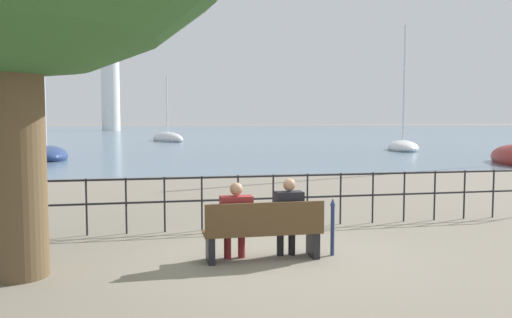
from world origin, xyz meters
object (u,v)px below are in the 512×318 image
object	(u,v)px
sailboat_1	(46,154)
harbor_lighthouse	(110,73)
sailboat_2	(167,139)
seated_person_right	(289,214)
park_bench	(264,232)
seated_person_left	(236,217)
sailboat_3	(403,147)
closed_umbrella	(333,224)

from	to	relation	value
sailboat_1	harbor_lighthouse	xyz separation A→B (m)	(-3.82, 95.48, 13.54)
sailboat_2	seated_person_right	bearing A→B (deg)	-108.20
sailboat_1	harbor_lighthouse	bearing A→B (deg)	76.50
park_bench	seated_person_right	size ratio (longest dim) A/B	1.46
seated_person_left	seated_person_right	world-z (taller)	seated_person_right
sailboat_1	seated_person_left	bearing A→B (deg)	-88.34
seated_person_left	harbor_lighthouse	world-z (taller)	harbor_lighthouse
park_bench	sailboat_3	distance (m)	31.24
seated_person_left	closed_umbrella	bearing A→B (deg)	-1.04
park_bench	harbor_lighthouse	bearing A→B (deg)	95.48
park_bench	seated_person_right	xyz separation A→B (m)	(0.41, 0.08, 0.24)
sailboat_1	closed_umbrella	bearing A→B (deg)	-84.92
sailboat_2	sailboat_3	world-z (taller)	sailboat_3
park_bench	seated_person_left	xyz separation A→B (m)	(-0.41, 0.08, 0.22)
seated_person_left	seated_person_right	size ratio (longest dim) A/B	0.97
sailboat_1	sailboat_2	xyz separation A→B (m)	(7.48, 24.87, 0.04)
closed_umbrella	sailboat_2	size ratio (longest dim) A/B	0.12
park_bench	sailboat_2	size ratio (longest dim) A/B	0.24
sailboat_1	sailboat_3	bearing A→B (deg)	-6.54
sailboat_3	seated_person_right	bearing A→B (deg)	-102.32
seated_person_left	seated_person_right	xyz separation A→B (m)	(0.82, 0.00, 0.02)
seated_person_left	closed_umbrella	distance (m)	1.53
sailboat_3	harbor_lighthouse	xyz separation A→B (m)	(-27.80, 91.57, 13.54)
sailboat_3	harbor_lighthouse	size ratio (longest dim) A/B	0.32
closed_umbrella	sailboat_2	xyz separation A→B (m)	(-1.13, 47.45, -0.19)
seated_person_right	sailboat_3	size ratio (longest dim) A/B	0.13
sailboat_1	sailboat_3	size ratio (longest dim) A/B	0.97
seated_person_left	sailboat_3	xyz separation A→B (m)	(16.89, 26.46, -0.38)
sailboat_3	harbor_lighthouse	distance (m)	96.65
seated_person_left	seated_person_right	bearing A→B (deg)	0.03
seated_person_right	harbor_lighthouse	size ratio (longest dim) A/B	0.04
seated_person_left	harbor_lighthouse	xyz separation A→B (m)	(-10.91, 118.03, 13.16)
park_bench	sailboat_3	size ratio (longest dim) A/B	0.19
seated_person_right	sailboat_3	distance (m)	30.96
seated_person_right	closed_umbrella	distance (m)	0.72
closed_umbrella	sailboat_3	xyz separation A→B (m)	(15.37, 26.49, -0.22)
seated_person_left	seated_person_right	distance (m)	0.82
closed_umbrella	sailboat_3	bearing A→B (deg)	59.88
seated_person_left	park_bench	bearing A→B (deg)	-10.64
seated_person_right	harbor_lighthouse	bearing A→B (deg)	95.68
park_bench	sailboat_3	world-z (taller)	sailboat_3
sailboat_1	sailboat_2	size ratio (longest dim) A/B	1.20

